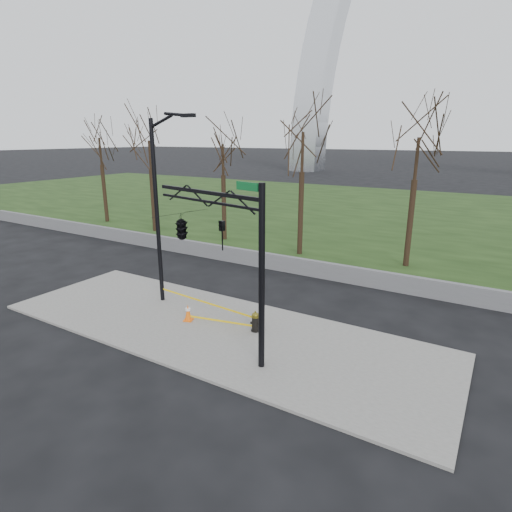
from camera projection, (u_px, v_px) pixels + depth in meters
The scene contains 10 objects.
ground at pixel (212, 329), 16.21m from camera, with size 500.00×500.00×0.00m, color black.
sidewalk at pixel (212, 328), 16.19m from camera, with size 18.00×6.00×0.10m, color slate.
grass_strip at pixel (396, 213), 40.87m from camera, with size 120.00×40.00×0.06m, color black.
guardrail at pixel (300, 266), 22.66m from camera, with size 60.00×0.30×0.90m, color #59595B.
tree_row at pixel (304, 191), 25.83m from camera, with size 42.51×4.00×8.05m.
fire_hydrant at pixel (256, 322), 15.75m from camera, with size 0.51×0.33×0.82m.
traffic_cone at pixel (188, 312), 16.69m from camera, with size 0.44×0.44×0.69m.
street_light at pixel (160, 200), 17.54m from camera, with size 2.39×0.24×8.21m.
traffic_signal_mast at pixel (194, 229), 14.48m from camera, with size 4.99×2.54×6.00m.
caution_tape at pixel (210, 308), 16.90m from camera, with size 5.28×1.12×0.42m.
Camera 1 is at (9.12, -11.76, 7.25)m, focal length 29.04 mm.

